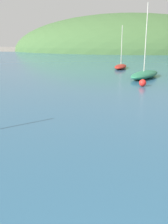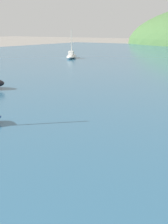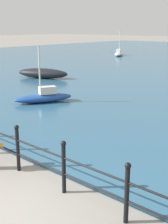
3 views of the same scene
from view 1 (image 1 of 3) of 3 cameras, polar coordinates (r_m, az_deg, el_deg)
The scene contains 5 objects.
water at distance 32.92m, azimuth 9.23°, elevation 9.86°, with size 80.00×60.00×0.10m, color #2D5B7A.
far_hillside at distance 69.79m, azimuth 9.14°, elevation 12.86°, with size 58.65×32.26×18.63m.
boat_nearest_quay at distance 29.44m, azimuth 7.97°, elevation 9.81°, with size 1.68×3.86×4.55m.
boat_blue_hull at distance 22.72m, azimuth 13.08°, elevation 7.99°, with size 3.35×5.03×5.91m.
mooring_buoy at distance 18.72m, azimuth 12.65°, elevation 6.22°, with size 0.50×0.50×0.50m, color red.
Camera 1 is at (-0.24, -0.75, 3.34)m, focal length 42.00 mm.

